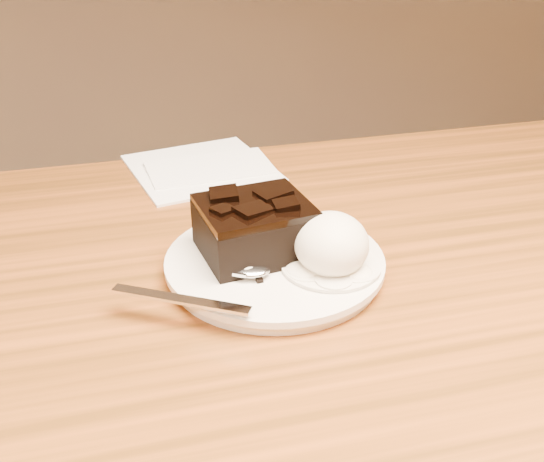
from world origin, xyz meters
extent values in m
cylinder|color=silver|center=(-0.02, 0.07, 0.76)|extent=(0.21, 0.21, 0.02)
cube|color=black|center=(-0.04, 0.09, 0.79)|extent=(0.11, 0.10, 0.05)
ellipsoid|color=white|center=(0.02, 0.05, 0.79)|extent=(0.07, 0.07, 0.06)
cylinder|color=white|center=(0.02, 0.05, 0.77)|extent=(0.09, 0.09, 0.00)
cube|color=white|center=(-0.05, 0.34, 0.75)|extent=(0.20, 0.20, 0.01)
cube|color=black|center=(-0.05, 0.04, 0.77)|extent=(0.01, 0.01, 0.00)
cube|color=black|center=(0.01, 0.04, 0.77)|extent=(0.01, 0.01, 0.00)
cube|color=black|center=(-0.04, 0.08, 0.77)|extent=(0.01, 0.00, 0.00)
camera|label=1|loc=(-0.16, -0.44, 1.08)|focal=43.37mm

